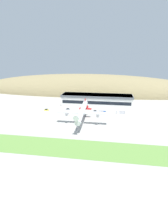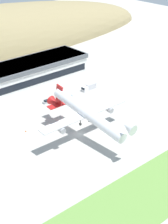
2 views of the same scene
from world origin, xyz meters
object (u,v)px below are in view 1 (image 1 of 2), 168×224
at_px(terminal_building, 97,99).
at_px(service_car_1, 95,111).
at_px(service_car_2, 68,109).
at_px(traffic_cone_0, 69,115).
at_px(cargo_airplane, 82,112).
at_px(fuel_truck, 121,112).
at_px(box_truck, 102,112).
at_px(service_car_0, 46,110).

relative_size(terminal_building, service_car_1, 17.89).
bearing_deg(service_car_1, service_car_2, 175.86).
relative_size(terminal_building, service_car_2, 16.32).
bearing_deg(traffic_cone_0, terminal_building, 60.87).
bearing_deg(cargo_airplane, fuel_truck, 46.62).
bearing_deg(service_car_2, cargo_airplane, -60.81).
bearing_deg(box_truck, service_car_0, 177.91).
bearing_deg(fuel_truck, cargo_airplane, -133.38).
bearing_deg(service_car_0, service_car_1, 3.66).
bearing_deg(box_truck, terminal_building, 104.82).
relative_size(cargo_airplane, traffic_cone_0, 78.72).
xyz_separation_m(terminal_building, service_car_2, (-26.60, -20.51, -6.17)).
distance_m(terminal_building, service_car_0, 53.92).
relative_size(service_car_0, service_car_1, 1.04).
xyz_separation_m(service_car_2, traffic_cone_0, (5.43, -17.48, -0.35)).
height_order(service_car_0, service_car_2, service_car_2).
bearing_deg(service_car_2, box_truck, -11.68).
relative_size(fuel_truck, box_truck, 1.19).
height_order(service_car_2, box_truck, box_truck).
bearing_deg(service_car_1, box_truck, -36.89).
bearing_deg(service_car_0, cargo_airplane, -37.58).
bearing_deg(service_car_2, terminal_building, 37.63).
bearing_deg(traffic_cone_0, cargo_airplane, -51.80).
bearing_deg(terminal_building, traffic_cone_0, -119.13).
distance_m(terminal_building, cargo_airplane, 57.43).
xyz_separation_m(cargo_airplane, box_truck, (13.50, 29.47, -8.83)).
relative_size(service_car_0, box_truck, 0.66).
distance_m(service_car_1, traffic_cone_0, 26.70).
height_order(service_car_0, traffic_cone_0, service_car_0).
relative_size(cargo_airplane, service_car_0, 10.57).
distance_m(terminal_building, service_car_2, 34.15).
bearing_deg(fuel_truck, service_car_2, 175.75).
xyz_separation_m(service_car_0, service_car_2, (20.49, 5.02, 0.04)).
relative_size(cargo_airplane, box_truck, 6.94).
xyz_separation_m(box_truck, traffic_cone_0, (-28.44, -10.48, -1.27)).
height_order(terminal_building, cargo_airplane, cargo_airplane).
bearing_deg(fuel_truck, traffic_cone_0, -163.38).
bearing_deg(cargo_airplane, service_car_2, 119.19).
xyz_separation_m(terminal_building, service_car_1, (0.57, -22.48, -6.22)).
bearing_deg(box_truck, fuel_truck, 10.42).
bearing_deg(service_car_2, fuel_truck, -4.25).
bearing_deg(cargo_airplane, terminal_building, 83.77).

